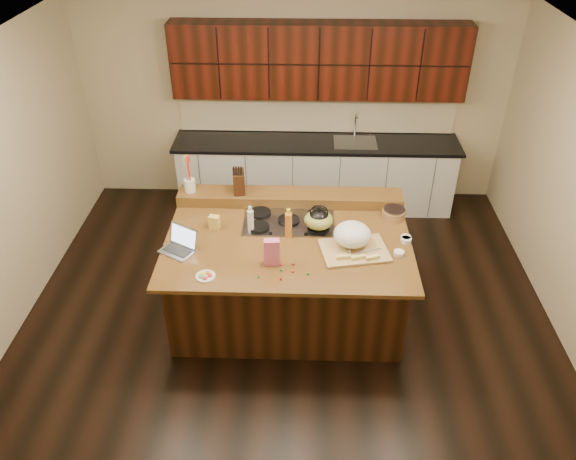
{
  "coord_description": "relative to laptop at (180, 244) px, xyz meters",
  "views": [
    {
      "loc": [
        0.15,
        -4.47,
        4.09
      ],
      "look_at": [
        0.0,
        0.05,
        1.0
      ],
      "focal_mm": 35.0,
      "sensor_mm": 36.0,
      "label": 1
    }
  ],
  "objects": [
    {
      "name": "cooktop",
      "position": [
        1.02,
        0.49,
        -0.04
      ],
      "size": [
        0.92,
        0.52,
        0.05
      ],
      "color": "gray",
      "rests_on": "island"
    },
    {
      "name": "kettle",
      "position": [
        1.32,
        0.36,
        0.08
      ],
      "size": [
        0.26,
        0.26,
        0.19
      ],
      "primitive_type": "ellipsoid",
      "rotation": [
        0.0,
        0.0,
        -0.26
      ],
      "color": "black",
      "rests_on": "cooktop"
    },
    {
      "name": "laptop",
      "position": [
        0.0,
        0.0,
        0.0
      ],
      "size": [
        0.4,
        0.37,
        0.22
      ],
      "rotation": [
        0.0,
        0.0,
        -0.52
      ],
      "color": "#B7B7BC",
      "rests_on": "island"
    },
    {
      "name": "oil_bottle",
      "position": [
        1.02,
        0.24,
        0.08
      ],
      "size": [
        0.08,
        0.08,
        0.27
      ],
      "primitive_type": "cylinder",
      "rotation": [
        0.0,
        0.0,
        -0.18
      ],
      "color": "orange",
      "rests_on": "island"
    },
    {
      "name": "ramekin_b",
      "position": [
        2.07,
        -0.03,
        -0.04
      ],
      "size": [
        0.12,
        0.12,
        0.04
      ],
      "primitive_type": "cylinder",
      "rotation": [
        0.0,
        0.0,
        -0.26
      ],
      "color": "white",
      "rests_on": "island"
    },
    {
      "name": "back_counter",
      "position": [
        1.32,
        2.42,
        0.0
      ],
      "size": [
        3.7,
        0.66,
        2.4
      ],
      "color": "silver",
      "rests_on": "ground"
    },
    {
      "name": "gumdrop_9",
      "position": [
        1.21,
        -0.35,
        -0.05
      ],
      "size": [
        0.02,
        0.02,
        0.02
      ],
      "primitive_type": "ellipsoid",
      "color": "#198C26",
      "rests_on": "island"
    },
    {
      "name": "room",
      "position": [
        1.02,
        0.19,
        0.37
      ],
      "size": [
        5.52,
        5.02,
        2.72
      ],
      "color": "black",
      "rests_on": "ground"
    },
    {
      "name": "knife_block",
      "position": [
        0.47,
        0.89,
        0.18
      ],
      "size": [
        0.15,
        0.21,
        0.24
      ],
      "primitive_type": "cube",
      "rotation": [
        0.0,
        0.0,
        0.15
      ],
      "color": "black",
      "rests_on": "back_ledge"
    },
    {
      "name": "pink_bag",
      "position": [
        0.88,
        -0.2,
        0.07
      ],
      "size": [
        0.15,
        0.09,
        0.27
      ],
      "primitive_type": "cube",
      "rotation": [
        0.0,
        0.0,
        0.07
      ],
      "color": "pink",
      "rests_on": "island"
    },
    {
      "name": "gumdrop_6",
      "position": [
        1.08,
        -0.32,
        -0.05
      ],
      "size": [
        0.02,
        0.02,
        0.02
      ],
      "primitive_type": "ellipsoid",
      "color": "red",
      "rests_on": "island"
    },
    {
      "name": "gumdrop_0",
      "position": [
        1.08,
        -0.21,
        -0.05
      ],
      "size": [
        0.02,
        0.02,
        0.02
      ],
      "primitive_type": "ellipsoid",
      "color": "red",
      "rests_on": "island"
    },
    {
      "name": "back_ledge",
      "position": [
        1.02,
        0.89,
        0.0
      ],
      "size": [
        2.4,
        0.3,
        0.12
      ],
      "primitive_type": "cube",
      "color": "black",
      "rests_on": "island"
    },
    {
      "name": "ramekin_c",
      "position": [
        2.17,
        0.22,
        -0.04
      ],
      "size": [
        0.12,
        0.12,
        0.04
      ],
      "primitive_type": "cylinder",
      "rotation": [
        0.0,
        0.0,
        0.23
      ],
      "color": "white",
      "rests_on": "island"
    },
    {
      "name": "strainer_bowl",
      "position": [
        2.1,
        0.62,
        -0.01
      ],
      "size": [
        0.29,
        0.29,
        0.09
      ],
      "primitive_type": "cylinder",
      "rotation": [
        0.0,
        0.0,
        0.21
      ],
      "color": "#996B3F",
      "rests_on": "island"
    },
    {
      "name": "gumdrop_4",
      "position": [
        0.97,
        -0.22,
        -0.05
      ],
      "size": [
        0.02,
        0.02,
        0.02
      ],
      "primitive_type": "ellipsoid",
      "color": "red",
      "rests_on": "island"
    },
    {
      "name": "utensil_crock",
      "position": [
        -0.05,
        0.89,
        0.13
      ],
      "size": [
        0.14,
        0.14,
        0.14
      ],
      "primitive_type": "cylinder",
      "rotation": [
        0.0,
        0.0,
        0.2
      ],
      "color": "white",
      "rests_on": "back_ledge"
    },
    {
      "name": "gumdrop_7",
      "position": [
        0.84,
        -0.2,
        -0.05
      ],
      "size": [
        0.02,
        0.02,
        0.02
      ],
      "primitive_type": "ellipsoid",
      "color": "#198C26",
      "rests_on": "island"
    },
    {
      "name": "vinegar_bottle",
      "position": [
        0.64,
        0.31,
        0.07
      ],
      "size": [
        0.07,
        0.07,
        0.25
      ],
      "primitive_type": "cylinder",
      "rotation": [
        0.0,
        0.0,
        -0.05
      ],
      "color": "silver",
      "rests_on": "island"
    },
    {
      "name": "wooden_tray",
      "position": [
        1.63,
        0.08,
        0.05
      ],
      "size": [
        0.69,
        0.56,
        0.25
      ],
      "rotation": [
        0.0,
        0.0,
        0.19
      ],
      "color": "tan",
      "rests_on": "island"
    },
    {
      "name": "kitchen_timer",
      "position": [
        1.6,
        -0.04,
        -0.02
      ],
      "size": [
        0.1,
        0.1,
        0.07
      ],
      "primitive_type": "cone",
      "rotation": [
        0.0,
        0.0,
        0.32
      ],
      "color": "silver",
      "rests_on": "island"
    },
    {
      "name": "ramekin_a",
      "position": [
        2.17,
        0.19,
        -0.04
      ],
      "size": [
        0.1,
        0.1,
        0.04
      ],
      "primitive_type": "cylinder",
      "rotation": [
        0.0,
        0.0,
        -0.05
      ],
      "color": "white",
      "rests_on": "island"
    },
    {
      "name": "island",
      "position": [
        1.02,
        0.19,
        -0.52
      ],
      "size": [
        2.4,
        1.6,
        0.92
      ],
      "color": "black",
      "rests_on": "ground"
    },
    {
      "name": "gumdrop_8",
      "position": [
        0.93,
        -0.19,
        -0.05
      ],
      "size": [
        0.02,
        0.02,
        0.02
      ],
      "primitive_type": "ellipsoid",
      "color": "red",
      "rests_on": "island"
    },
    {
      "name": "gumdrop_3",
      "position": [
        0.97,
        -0.3,
        -0.05
      ],
      "size": [
        0.02,
        0.02,
        0.02
      ],
      "primitive_type": "ellipsoid",
      "color": "#198C26",
      "rests_on": "island"
    },
    {
      "name": "gumdrop_1",
      "position": [
        0.87,
        -0.19,
        -0.05
      ],
      "size": [
        0.02,
        0.02,
        0.02
      ],
      "primitive_type": "ellipsoid",
      "color": "#198C26",
      "rests_on": "island"
    },
    {
      "name": "green_bowl",
      "position": [
        1.32,
        0.36,
        0.07
      ],
      "size": [
        0.37,
        0.37,
        0.16
      ],
      "primitive_type": "ellipsoid",
      "rotation": [
        0.0,
        0.0,
        0.33
      ],
      "color": "olive",
      "rests_on": "cooktop"
    },
    {
      "name": "candy_plate",
      "position": [
        0.3,
        -0.41,
        -0.05
      ],
      "size": [
        0.19,
        0.19,
        0.01
      ],
      "primitive_type": "cylinder",
      "rotation": [
        0.0,
        0.0,
        -0.06
      ],
      "color": "white",
      "rests_on": "island"
    },
    {
      "name": "gumdrop_2",
      "position": [
        0.98,
        -0.43,
        -0.05
      ],
      "size": [
        0.02,
        0.02,
        0.02
      ],
      "primitive_type": "ellipsoid",
      "color": "red",
      "rests_on": "island"
    },
    {
      "name": "package_box",
      "position": [
        0.28,
        0.36,
        0.01
      ],
      "size": [
        0.12,
        0.09,
        0.15
      ],
      "primitive_type": "cube",
      "rotation": [
        0.0,
        0.0,
        -0.23
      ],
      "color": "#E0C04F",
      "rests_on": "island"
    },
    {
      "name": "gumdrop_5",
      "position": [
        0.77,
        -0.4,
        -0.05
      ],
      "size": [
        0.02,
        0.02,
        0.02
      ],
      "primitive_type": "ellipsoid",
      "color": "#198C26",
      "rests_on": "island"
    }
  ]
}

